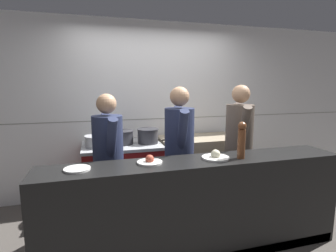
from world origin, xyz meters
name	(u,v)px	position (x,y,z in m)	size (l,w,h in m)	color
ground_plane	(185,241)	(0.00, 0.00, 0.00)	(14.00, 14.00, 0.00)	#4C4742
wall_back_tiled	(154,109)	(0.00, 1.49, 1.30)	(8.00, 0.06, 2.60)	white
oven_range	(123,174)	(-0.54, 1.08, 0.44)	(1.06, 0.71, 0.87)	maroon
prep_counter	(198,167)	(0.59, 1.08, 0.45)	(1.16, 0.65, 0.90)	gray
pass_counter	(198,208)	(0.06, -0.20, 0.48)	(2.98, 0.45, 0.96)	black
stock_pot	(98,140)	(-0.86, 1.04, 0.95)	(0.33, 0.33, 0.15)	#B7BABF
sauce_pot	(123,137)	(-0.52, 1.08, 0.97)	(0.28, 0.28, 0.19)	#2D2D33
braising_pot	(148,136)	(-0.18, 1.05, 0.98)	(0.30, 0.30, 0.20)	#2D2D33
chefs_knife	(173,140)	(0.16, 0.97, 0.91)	(0.39, 0.10, 0.02)	#B7BABF
plated_dish_main	(77,169)	(-1.04, -0.19, 0.97)	(0.22, 0.22, 0.02)	white
plated_dish_appetiser	(150,161)	(-0.41, -0.17, 0.98)	(0.23, 0.23, 0.08)	white
plated_dish_dessert	(216,156)	(0.24, -0.20, 0.99)	(0.27, 0.27, 0.09)	white
pepper_mill	(242,139)	(0.48, -0.26, 1.15)	(0.08, 0.08, 0.36)	brown
chef_head_cook	(108,159)	(-0.76, 0.35, 0.88)	(0.37, 0.70, 1.59)	black
chef_sous	(179,151)	(0.04, 0.33, 0.92)	(0.38, 0.73, 1.66)	black
chef_line	(239,144)	(0.85, 0.40, 0.93)	(0.42, 0.72, 1.67)	black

